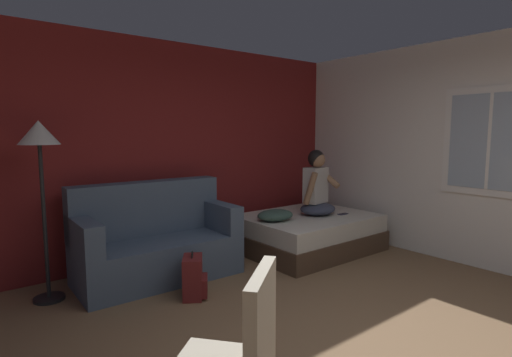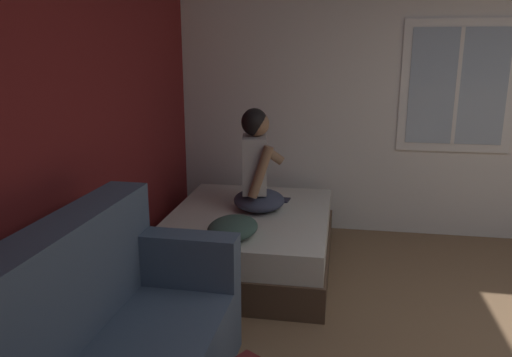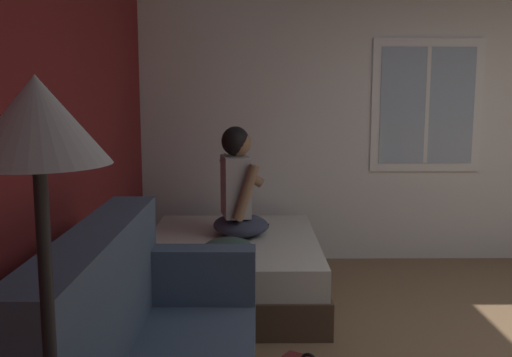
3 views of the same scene
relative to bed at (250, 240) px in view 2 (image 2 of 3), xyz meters
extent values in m
cube|color=maroon|center=(-1.60, 0.97, 1.11)|extent=(10.31, 0.16, 2.70)
cube|color=silver|center=(1.14, -2.20, 1.11)|extent=(0.16, 7.58, 2.70)
cube|color=white|center=(1.05, -1.80, 1.25)|extent=(0.02, 1.04, 1.24)
cube|color=#9EB2C6|center=(1.03, -1.80, 1.25)|extent=(0.01, 0.88, 1.08)
cube|color=white|center=(1.03, -1.80, 1.25)|extent=(0.01, 0.04, 1.08)
cube|color=#4C3828|center=(0.00, 0.00, -0.11)|extent=(1.75, 1.37, 0.26)
cube|color=beige|center=(0.00, 0.00, 0.13)|extent=(1.69, 1.33, 0.22)
cube|color=#47566B|center=(-2.03, 0.55, 0.50)|extent=(1.70, 0.28, 0.60)
cube|color=#47566B|center=(-1.28, 0.23, 0.36)|extent=(0.20, 0.80, 0.32)
ellipsoid|color=#383D51|center=(0.12, -0.06, 0.32)|extent=(0.59, 0.52, 0.16)
cube|color=#B2ADA8|center=(0.12, -0.02, 0.64)|extent=(0.36, 0.26, 0.48)
cylinder|color=#936B4C|center=(-0.07, -0.11, 0.62)|extent=(0.12, 0.22, 0.44)
cylinder|color=#936B4C|center=(0.30, -0.07, 0.74)|extent=(0.14, 0.38, 0.29)
sphere|color=#936B4C|center=(0.12, -0.04, 0.99)|extent=(0.21, 0.21, 0.21)
ellipsoid|color=black|center=(0.12, -0.02, 1.00)|extent=(0.26, 0.26, 0.23)
ellipsoid|color=#385147|center=(-0.57, 0.02, 0.31)|extent=(0.52, 0.41, 0.14)
cube|color=black|center=(0.41, -0.26, 0.25)|extent=(0.15, 0.08, 0.01)
camera|label=1|loc=(-3.82, -3.70, 1.36)|focal=28.00mm
camera|label=2|loc=(-3.96, -0.74, 1.60)|focal=35.00mm
camera|label=3|loc=(-4.58, -0.13, 1.44)|focal=42.00mm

